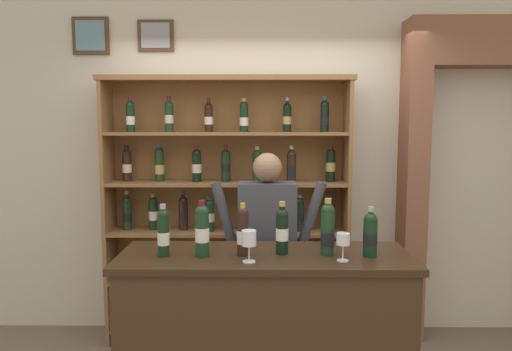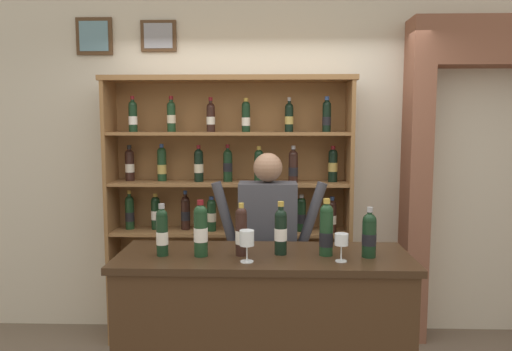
{
  "view_description": "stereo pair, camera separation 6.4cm",
  "coord_description": "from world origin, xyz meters",
  "px_view_note": "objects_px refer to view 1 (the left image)",
  "views": [
    {
      "loc": [
        -0.04,
        -2.7,
        1.81
      ],
      "look_at": [
        -0.07,
        0.39,
        1.46
      ],
      "focal_mm": 33.63,
      "sensor_mm": 36.0,
      "label": 1
    },
    {
      "loc": [
        0.02,
        -2.7,
        1.81
      ],
      "look_at": [
        -0.07,
        0.39,
        1.46
      ],
      "focal_mm": 33.63,
      "sensor_mm": 36.0,
      "label": 2
    }
  ],
  "objects_px": {
    "tasting_counter": "(265,341)",
    "tasting_bottle_rosso": "(163,232)",
    "tasting_bottle_prosecco": "(282,230)",
    "wine_glass_left": "(343,241)",
    "tasting_bottle_chianti": "(328,229)",
    "wine_glass_right": "(249,240)",
    "tasting_bottle_brunello": "(243,231)",
    "tasting_bottle_riserva": "(202,230)",
    "wine_shelf": "(227,203)",
    "shopkeeper": "(267,241)",
    "tasting_bottle_super_tuscan": "(370,234)"
  },
  "relations": [
    {
      "from": "tasting_counter",
      "to": "tasting_bottle_rosso",
      "type": "xyz_separation_m",
      "value": [
        -0.58,
        -0.05,
        0.66
      ]
    },
    {
      "from": "tasting_counter",
      "to": "tasting_bottle_chianti",
      "type": "distance_m",
      "value": 0.76
    },
    {
      "from": "tasting_bottle_rosso",
      "to": "tasting_bottle_prosecco",
      "type": "xyz_separation_m",
      "value": [
        0.68,
        0.05,
        0.0
      ]
    },
    {
      "from": "wine_shelf",
      "to": "tasting_bottle_riserva",
      "type": "bearing_deg",
      "value": -92.76
    },
    {
      "from": "tasting_bottle_prosecco",
      "to": "tasting_bottle_super_tuscan",
      "type": "distance_m",
      "value": 0.5
    },
    {
      "from": "tasting_bottle_super_tuscan",
      "to": "wine_glass_left",
      "type": "bearing_deg",
      "value": -150.7
    },
    {
      "from": "shopkeeper",
      "to": "wine_glass_left",
      "type": "height_order",
      "value": "shopkeeper"
    },
    {
      "from": "tasting_bottle_prosecco",
      "to": "tasting_bottle_super_tuscan",
      "type": "height_order",
      "value": "tasting_bottle_prosecco"
    },
    {
      "from": "tasting_bottle_rosso",
      "to": "tasting_bottle_super_tuscan",
      "type": "relative_size",
      "value": 1.05
    },
    {
      "from": "wine_shelf",
      "to": "shopkeeper",
      "type": "bearing_deg",
      "value": -62.13
    },
    {
      "from": "shopkeeper",
      "to": "tasting_bottle_prosecco",
      "type": "relative_size",
      "value": 5.18
    },
    {
      "from": "shopkeeper",
      "to": "tasting_bottle_chianti",
      "type": "bearing_deg",
      "value": -60.13
    },
    {
      "from": "wine_shelf",
      "to": "shopkeeper",
      "type": "distance_m",
      "value": 0.7
    },
    {
      "from": "tasting_bottle_brunello",
      "to": "wine_glass_right",
      "type": "xyz_separation_m",
      "value": [
        0.04,
        -0.13,
        -0.02
      ]
    },
    {
      "from": "tasting_counter",
      "to": "tasting_bottle_brunello",
      "type": "bearing_deg",
      "value": -167.61
    },
    {
      "from": "tasting_counter",
      "to": "wine_glass_left",
      "type": "xyz_separation_m",
      "value": [
        0.43,
        -0.13,
        0.64
      ]
    },
    {
      "from": "tasting_bottle_super_tuscan",
      "to": "tasting_bottle_rosso",
      "type": "bearing_deg",
      "value": -179.67
    },
    {
      "from": "tasting_bottle_chianti",
      "to": "wine_glass_right",
      "type": "relative_size",
      "value": 1.86
    },
    {
      "from": "tasting_bottle_riserva",
      "to": "tasting_bottle_prosecco",
      "type": "relative_size",
      "value": 1.05
    },
    {
      "from": "tasting_bottle_chianti",
      "to": "tasting_bottle_prosecco",
      "type": "bearing_deg",
      "value": 176.27
    },
    {
      "from": "tasting_bottle_prosecco",
      "to": "wine_glass_right",
      "type": "height_order",
      "value": "tasting_bottle_prosecco"
    },
    {
      "from": "wine_shelf",
      "to": "shopkeeper",
      "type": "xyz_separation_m",
      "value": [
        0.32,
        -0.6,
        -0.17
      ]
    },
    {
      "from": "tasting_bottle_riserva",
      "to": "tasting_bottle_chianti",
      "type": "distance_m",
      "value": 0.71
    },
    {
      "from": "tasting_bottle_prosecco",
      "to": "tasting_bottle_super_tuscan",
      "type": "xyz_separation_m",
      "value": [
        0.5,
        -0.04,
        -0.01
      ]
    },
    {
      "from": "tasting_counter",
      "to": "tasting_bottle_riserva",
      "type": "xyz_separation_m",
      "value": [
        -0.36,
        -0.05,
        0.68
      ]
    },
    {
      "from": "tasting_bottle_chianti",
      "to": "wine_glass_left",
      "type": "relative_size",
      "value": 2.1
    },
    {
      "from": "tasting_counter",
      "to": "tasting_bottle_chianti",
      "type": "bearing_deg",
      "value": -2.15
    },
    {
      "from": "wine_glass_left",
      "to": "wine_glass_right",
      "type": "bearing_deg",
      "value": -177.23
    },
    {
      "from": "shopkeeper",
      "to": "tasting_bottle_brunello",
      "type": "bearing_deg",
      "value": -103.85
    },
    {
      "from": "shopkeeper",
      "to": "wine_shelf",
      "type": "bearing_deg",
      "value": 117.87
    },
    {
      "from": "tasting_bottle_brunello",
      "to": "tasting_bottle_prosecco",
      "type": "height_order",
      "value": "tasting_bottle_prosecco"
    },
    {
      "from": "tasting_bottle_prosecco",
      "to": "shopkeeper",
      "type": "bearing_deg",
      "value": 97.75
    },
    {
      "from": "tasting_bottle_rosso",
      "to": "tasting_bottle_prosecco",
      "type": "bearing_deg",
      "value": 4.19
    },
    {
      "from": "tasting_bottle_rosso",
      "to": "tasting_bottle_brunello",
      "type": "relative_size",
      "value": 0.99
    },
    {
      "from": "tasting_bottle_brunello",
      "to": "wine_glass_left",
      "type": "xyz_separation_m",
      "value": [
        0.55,
        -0.11,
        -0.03
      ]
    },
    {
      "from": "tasting_counter",
      "to": "tasting_bottle_chianti",
      "type": "height_order",
      "value": "tasting_bottle_chianti"
    },
    {
      "from": "wine_shelf",
      "to": "tasting_bottle_rosso",
      "type": "relative_size",
      "value": 7.21
    },
    {
      "from": "tasting_bottle_prosecco",
      "to": "wine_glass_left",
      "type": "distance_m",
      "value": 0.36
    },
    {
      "from": "tasting_bottle_rosso",
      "to": "tasting_bottle_chianti",
      "type": "distance_m",
      "value": 0.93
    },
    {
      "from": "wine_shelf",
      "to": "tasting_bottle_chianti",
      "type": "relative_size",
      "value": 6.59
    },
    {
      "from": "tasting_bottle_brunello",
      "to": "shopkeeper",
      "type": "bearing_deg",
      "value": 76.15
    },
    {
      "from": "tasting_bottle_rosso",
      "to": "wine_glass_right",
      "type": "xyz_separation_m",
      "value": [
        0.49,
        -0.11,
        -0.02
      ]
    },
    {
      "from": "tasting_counter",
      "to": "wine_glass_left",
      "type": "height_order",
      "value": "wine_glass_left"
    },
    {
      "from": "tasting_bottle_riserva",
      "to": "tasting_bottle_chianti",
      "type": "bearing_deg",
      "value": 2.85
    },
    {
      "from": "wine_glass_left",
      "to": "wine_glass_right",
      "type": "xyz_separation_m",
      "value": [
        -0.52,
        -0.02,
        0.01
      ]
    },
    {
      "from": "tasting_bottle_riserva",
      "to": "wine_glass_left",
      "type": "relative_size",
      "value": 2.07
    },
    {
      "from": "tasting_bottle_prosecco",
      "to": "wine_glass_left",
      "type": "relative_size",
      "value": 1.97
    },
    {
      "from": "tasting_counter",
      "to": "shopkeeper",
      "type": "relative_size",
      "value": 1.06
    },
    {
      "from": "tasting_bottle_chianti",
      "to": "wine_glass_right",
      "type": "distance_m",
      "value": 0.47
    },
    {
      "from": "shopkeeper",
      "to": "wine_glass_right",
      "type": "xyz_separation_m",
      "value": [
        -0.11,
        -0.73,
        0.19
      ]
    }
  ]
}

